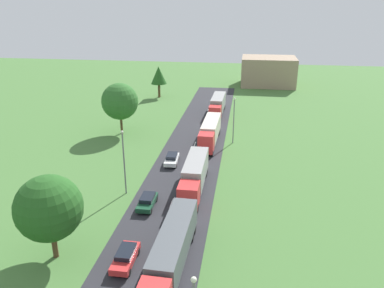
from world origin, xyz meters
TOP-DOWN VIEW (x-y plane):
  - road at (0.00, 24.50)m, footprint 10.00×140.00m
  - lane_marking_centre at (0.00, 20.62)m, footprint 0.16×119.68m
  - truck_lead at (2.37, 16.57)m, footprint 2.86×14.71m
  - truck_second at (2.23, 32.68)m, footprint 2.54×12.16m
  - truck_third at (2.51, 50.15)m, footprint 2.73×12.96m
  - truck_fourth at (2.33, 68.09)m, footprint 2.74×12.07m
  - car_second at (-2.09, 16.89)m, footprint 1.81×4.51m
  - car_third at (-2.76, 27.45)m, footprint 1.83×4.30m
  - car_fourth at (-2.34, 40.51)m, footprint 2.02×4.45m
  - lamppost_second at (-6.36, 30.43)m, footprint 0.36×0.36m
  - lamppost_third at (6.45, 50.95)m, footprint 0.36×0.36m
  - tree_oak at (-13.73, 81.52)m, footprint 3.95×3.95m
  - tree_birch at (-14.33, 53.01)m, footprint 6.68×6.68m
  - tree_maple at (-9.17, 16.96)m, footprint 6.31×6.31m
  - distant_building at (14.27, 100.42)m, footprint 15.25×11.79m

SIDE VIEW (x-z plane):
  - road at x=0.00m, z-range 0.00..0.06m
  - lane_marking_centre at x=0.00m, z-range 0.06..0.07m
  - car_third at x=-2.76m, z-range 0.10..1.48m
  - car_second at x=-2.09m, z-range 0.11..1.53m
  - car_fourth at x=-2.34m, z-range 0.10..1.55m
  - truck_lead at x=2.37m, z-range 0.34..3.92m
  - truck_fourth at x=2.33m, z-range 0.30..4.07m
  - truck_second at x=2.23m, z-range 0.29..4.08m
  - truck_third at x=2.51m, z-range 0.33..4.10m
  - distant_building at x=14.27m, z-range 0.00..8.02m
  - lamppost_third at x=6.45m, z-range 0.48..8.53m
  - lamppost_second at x=-6.36m, z-range 0.48..9.05m
  - tree_maple at x=-9.17m, z-range 1.11..9.67m
  - tree_oak at x=-13.73m, z-range 1.67..9.51m
  - tree_birch at x=-14.33m, z-range 1.39..10.86m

